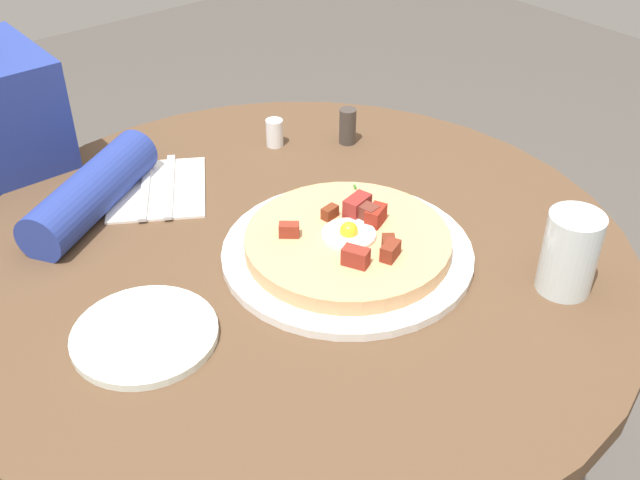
% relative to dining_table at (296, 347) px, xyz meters
% --- Properties ---
extents(dining_table, '(0.92, 0.92, 0.76)m').
position_rel_dining_table_xyz_m(dining_table, '(0.00, 0.00, 0.00)').
color(dining_table, brown).
rests_on(dining_table, ground_plane).
extents(pizza_plate, '(0.33, 0.33, 0.01)m').
position_rel_dining_table_xyz_m(pizza_plate, '(-0.04, 0.06, 0.19)').
color(pizza_plate, white).
rests_on(pizza_plate, dining_table).
extents(breakfast_pizza, '(0.27, 0.27, 0.05)m').
position_rel_dining_table_xyz_m(breakfast_pizza, '(-0.05, 0.06, 0.20)').
color(breakfast_pizza, tan).
rests_on(breakfast_pizza, pizza_plate).
extents(bread_plate, '(0.17, 0.17, 0.01)m').
position_rel_dining_table_xyz_m(bread_plate, '(0.24, 0.03, 0.19)').
color(bread_plate, silver).
rests_on(bread_plate, dining_table).
extents(napkin, '(0.21, 0.22, 0.00)m').
position_rel_dining_table_xyz_m(napkin, '(0.07, -0.25, 0.18)').
color(napkin, white).
rests_on(napkin, dining_table).
extents(fork, '(0.10, 0.16, 0.00)m').
position_rel_dining_table_xyz_m(fork, '(0.08, -0.26, 0.19)').
color(fork, silver).
rests_on(fork, napkin).
extents(knife, '(0.10, 0.16, 0.00)m').
position_rel_dining_table_xyz_m(knife, '(0.05, -0.24, 0.19)').
color(knife, silver).
rests_on(knife, napkin).
extents(water_glass, '(0.07, 0.07, 0.11)m').
position_rel_dining_table_xyz_m(water_glass, '(-0.21, 0.28, 0.23)').
color(water_glass, silver).
rests_on(water_glass, dining_table).
extents(salt_shaker, '(0.03, 0.03, 0.05)m').
position_rel_dining_table_xyz_m(salt_shaker, '(-0.15, -0.25, 0.20)').
color(salt_shaker, white).
rests_on(salt_shaker, dining_table).
extents(pepper_shaker, '(0.03, 0.03, 0.06)m').
position_rel_dining_table_xyz_m(pepper_shaker, '(-0.25, -0.18, 0.21)').
color(pepper_shaker, '#3F3833').
rests_on(pepper_shaker, dining_table).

